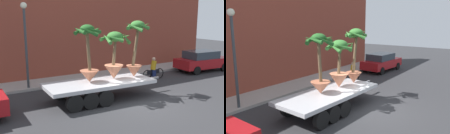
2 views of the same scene
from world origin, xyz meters
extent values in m
plane|color=#2D2D30|center=(0.00, 0.00, 0.00)|extent=(60.00, 60.00, 0.00)
cube|color=#A39E99|center=(0.00, 6.10, 0.07)|extent=(24.00, 2.20, 0.15)
cube|color=brown|center=(0.00, 7.80, 4.31)|extent=(24.00, 1.20, 8.63)
cube|color=#B7BABF|center=(-1.39, 1.57, 0.89)|extent=(5.65, 2.47, 0.18)
cylinder|color=black|center=(-3.13, 2.68, 0.40)|extent=(0.81, 0.25, 0.80)
cylinder|color=black|center=(-3.21, 0.60, 0.40)|extent=(0.81, 0.25, 0.80)
cylinder|color=black|center=(-2.35, 2.65, 0.40)|extent=(0.81, 0.25, 0.80)
cylinder|color=black|center=(-2.43, 0.57, 0.40)|extent=(0.81, 0.25, 0.80)
cylinder|color=black|center=(-1.57, 2.62, 0.40)|extent=(0.81, 0.25, 0.80)
cylinder|color=black|center=(-1.65, 0.53, 0.40)|extent=(0.81, 0.25, 0.80)
cube|color=slate|center=(1.89, 1.43, 0.74)|extent=(1.00, 0.14, 0.10)
cone|color=#C17251|center=(-0.48, 1.66, 1.35)|extent=(1.00, 1.00, 0.74)
cylinder|color=brown|center=(-0.45, 1.66, 2.46)|extent=(0.28, 0.16, 1.49)
ellipsoid|color=#387A33|center=(-0.41, 1.66, 3.20)|extent=(0.84, 0.84, 0.53)
cone|color=#387A33|center=(0.14, 1.71, 3.15)|extent=(0.30, 1.14, 0.50)
cone|color=#387A33|center=(-0.06, 2.10, 3.15)|extent=(1.00, 0.86, 0.50)
cone|color=#387A33|center=(-0.62, 2.16, 3.16)|extent=(1.08, 0.60, 0.41)
cone|color=#387A33|center=(-0.87, 1.70, 3.12)|extent=(0.28, 0.94, 0.56)
cone|color=#387A33|center=(-0.67, 1.29, 3.14)|extent=(0.88, 0.69, 0.45)
cone|color=#387A33|center=(-0.04, 1.19, 3.11)|extent=(1.05, 0.89, 0.69)
cone|color=#B26647|center=(-1.88, 1.74, 1.28)|extent=(0.96, 0.96, 0.59)
cylinder|color=brown|center=(-1.92, 1.74, 2.60)|extent=(0.30, 0.16, 2.07)
ellipsoid|color=#235B23|center=(-1.96, 1.74, 3.64)|extent=(0.71, 0.71, 0.44)
cone|color=#235B23|center=(-1.51, 1.66, 3.58)|extent=(0.36, 0.97, 0.42)
cone|color=#235B23|center=(-1.75, 2.14, 3.58)|extent=(0.91, 0.61, 0.44)
cone|color=#235B23|center=(-2.15, 2.13, 3.57)|extent=(0.88, 0.55, 0.47)
cone|color=#235B23|center=(-2.41, 1.67, 3.59)|extent=(0.35, 0.95, 0.40)
cone|color=#235B23|center=(-2.14, 1.29, 3.56)|extent=(0.98, 0.54, 0.56)
cone|color=#235B23|center=(-1.80, 1.33, 3.59)|extent=(0.91, 0.53, 0.40)
cone|color=#B26647|center=(0.71, 1.51, 1.29)|extent=(0.86, 0.86, 0.62)
cylinder|color=brown|center=(0.81, 1.51, 2.68)|extent=(0.49, 0.16, 2.16)
ellipsoid|color=#387A33|center=(0.91, 1.51, 3.77)|extent=(0.76, 0.76, 0.48)
cone|color=#387A33|center=(1.35, 1.57, 3.69)|extent=(0.32, 0.92, 0.54)
cone|color=#387A33|center=(1.10, 1.89, 3.71)|extent=(0.87, 0.58, 0.42)
cone|color=#387A33|center=(0.56, 1.81, 3.72)|extent=(0.77, 0.84, 0.42)
cone|color=#387A33|center=(0.48, 1.25, 3.69)|extent=(0.69, 0.97, 0.55)
cone|color=#387A33|center=(0.99, 1.12, 3.71)|extent=(0.85, 0.37, 0.41)
torus|color=black|center=(4.37, 3.55, 0.34)|extent=(0.74, 0.08, 0.74)
torus|color=black|center=(3.27, 3.52, 0.34)|extent=(0.74, 0.08, 0.74)
cube|color=black|center=(3.82, 3.54, 0.52)|extent=(1.04, 0.08, 0.28)
cylinder|color=gold|center=(3.82, 3.54, 0.97)|extent=(0.45, 0.35, 0.65)
sphere|color=tan|center=(3.82, 3.54, 1.39)|extent=(0.24, 0.24, 0.24)
cube|color=navy|center=(3.82, 3.54, 0.44)|extent=(0.29, 0.25, 0.44)
cube|color=maroon|center=(8.82, 3.66, 0.67)|extent=(4.45, 2.09, 0.70)
cube|color=#2D3842|center=(8.60, 3.67, 1.30)|extent=(2.49, 1.77, 0.56)
cylinder|color=black|center=(10.28, 4.39, 0.32)|extent=(0.65, 0.25, 0.64)
cylinder|color=black|center=(10.16, 2.72, 0.32)|extent=(0.65, 0.25, 0.64)
cylinder|color=black|center=(7.48, 4.60, 0.32)|extent=(0.65, 0.25, 0.64)
cylinder|color=black|center=(7.35, 2.93, 0.32)|extent=(0.65, 0.25, 0.64)
cylinder|color=#383D42|center=(-4.04, 5.30, 2.40)|extent=(0.14, 0.14, 4.50)
sphere|color=#EAEACC|center=(-4.04, 5.30, 4.80)|extent=(0.36, 0.36, 0.36)
camera|label=1|loc=(-7.91, -10.20, 4.40)|focal=43.69mm
camera|label=2|loc=(-10.14, -5.28, 4.43)|focal=37.67mm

